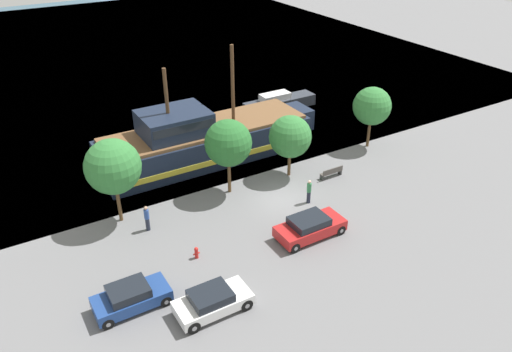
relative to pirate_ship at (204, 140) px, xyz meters
name	(u,v)px	position (x,y,z in m)	size (l,w,h in m)	color
ground_plane	(281,199)	(1.89, -8.50, -1.71)	(160.00, 160.00, 0.00)	slate
water_surface	(104,52)	(1.89, 35.50, -1.71)	(80.00, 80.00, 0.00)	#33566B
pirate_ship	(204,140)	(0.00, 0.00, 0.00)	(18.49, 5.08, 9.02)	#192338
moored_boat_dockside	(279,103)	(11.12, 5.86, -1.03)	(7.62, 1.80, 1.74)	#2D333D
parked_car_curb_front	(310,227)	(1.07, -13.09, -0.98)	(4.49, 2.01, 1.45)	#B21E1E
parked_car_curb_mid	(212,301)	(-7.14, -15.79, -1.03)	(4.01, 1.93, 1.34)	white
parked_car_curb_rear	(131,297)	(-10.68, -13.34, -1.02)	(3.97, 1.89, 1.40)	navy
fire_hydrant	(196,252)	(-6.02, -11.37, -1.30)	(0.42, 0.25, 0.76)	red
bench_promenade_east	(332,172)	(6.99, -7.86, -1.27)	(1.87, 0.45, 0.85)	#4C4742
pedestrian_walking_near	(309,191)	(3.36, -9.83, -0.79)	(0.32, 0.32, 1.81)	#232838
pedestrian_walking_far	(147,218)	(-7.51, -7.15, -0.79)	(0.32, 0.32, 1.80)	#232838
tree_row_east	(113,167)	(-8.67, -5.16, 2.36)	(3.59, 3.59, 5.88)	brown
tree_row_mideast	(228,143)	(-0.71, -5.67, 2.23)	(3.33, 3.33, 5.62)	brown
tree_row_midwest	(290,137)	(4.40, -5.85, 1.56)	(3.21, 3.21, 4.88)	brown
tree_row_west	(372,106)	(13.07, -5.13, 1.96)	(3.18, 3.18, 5.27)	brown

